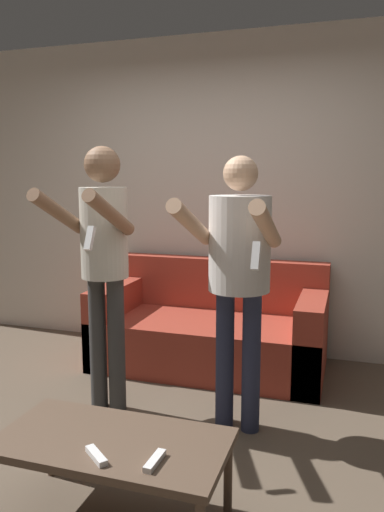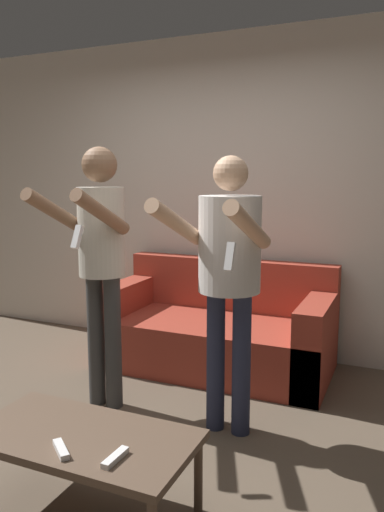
# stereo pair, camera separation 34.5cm
# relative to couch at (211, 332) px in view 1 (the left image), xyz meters

# --- Properties ---
(ground_plane) EXTENTS (14.00, 14.00, 0.00)m
(ground_plane) POSITION_rel_couch_xyz_m (-0.11, -1.42, -0.28)
(ground_plane) COLOR brown
(wall_back) EXTENTS (6.40, 0.06, 2.70)m
(wall_back) POSITION_rel_couch_xyz_m (-0.11, 0.46, 1.07)
(wall_back) COLOR beige
(wall_back) RESTS_ON ground_plane
(couch) EXTENTS (1.80, 0.88, 0.83)m
(couch) POSITION_rel_couch_xyz_m (0.00, 0.00, 0.00)
(couch) COLOR #9E3828
(couch) RESTS_ON ground_plane
(person_standing_left) EXTENTS (0.42, 0.67, 1.70)m
(person_standing_left) POSITION_rel_couch_xyz_m (-0.43, -0.98, 0.78)
(person_standing_left) COLOR #383838
(person_standing_left) RESTS_ON ground_plane
(person_standing_right) EXTENTS (0.48, 0.78, 1.64)m
(person_standing_right) POSITION_rel_couch_xyz_m (0.43, -0.98, 0.76)
(person_standing_right) COLOR #282D47
(person_standing_right) RESTS_ON ground_plane
(coffee_table) EXTENTS (1.01, 0.52, 0.39)m
(coffee_table) POSITION_rel_couch_xyz_m (0.09, -1.94, 0.07)
(coffee_table) COLOR brown
(coffee_table) RESTS_ON ground_plane
(remote_near) EXTENTS (0.14, 0.12, 0.02)m
(remote_near) POSITION_rel_couch_xyz_m (0.10, -2.10, 0.13)
(remote_near) COLOR white
(remote_near) RESTS_ON coffee_table
(remote_far) EXTENTS (0.04, 0.15, 0.02)m
(remote_far) POSITION_rel_couch_xyz_m (0.34, -2.06, 0.13)
(remote_far) COLOR white
(remote_far) RESTS_ON coffee_table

